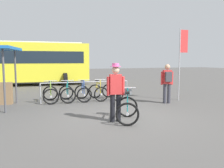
# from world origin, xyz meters

# --- Properties ---
(ground_plane) EXTENTS (80.00, 80.00, 0.00)m
(ground_plane) POSITION_xyz_m (0.00, 0.00, 0.00)
(ground_plane) COLOR #514F4C
(bike_rack_rail) EXTENTS (3.90, 0.30, 0.88)m
(bike_rack_rail) POSITION_xyz_m (-0.21, 3.30, 0.68)
(bike_rack_rail) COLOR #99999E
(bike_rack_rail) RESTS_ON ground
(racked_bike_lime) EXTENTS (0.76, 1.14, 0.97)m
(racked_bike_lime) POSITION_xyz_m (-1.70, 3.57, 0.37)
(racked_bike_lime) COLOR black
(racked_bike_lime) RESTS_ON ground
(racked_bike_teal) EXTENTS (0.77, 1.16, 0.97)m
(racked_bike_teal) POSITION_xyz_m (-1.00, 3.53, 0.37)
(racked_bike_teal) COLOR black
(racked_bike_teal) RESTS_ON ground
(racked_bike_blue) EXTENTS (0.79, 1.17, 0.97)m
(racked_bike_blue) POSITION_xyz_m (-0.30, 3.49, 0.37)
(racked_bike_blue) COLOR black
(racked_bike_blue) RESTS_ON ground
(racked_bike_yellow) EXTENTS (0.71, 1.13, 0.97)m
(racked_bike_yellow) POSITION_xyz_m (0.39, 3.44, 0.37)
(racked_bike_yellow) COLOR black
(racked_bike_yellow) RESTS_ON ground
(racked_bike_white) EXTENTS (0.69, 1.12, 0.97)m
(racked_bike_white) POSITION_xyz_m (1.09, 3.40, 0.37)
(racked_bike_white) COLOR black
(racked_bike_white) RESTS_ON ground
(featured_bicycle) EXTENTS (1.06, 1.26, 0.97)m
(featured_bicycle) POSITION_xyz_m (0.06, -0.36, 0.45)
(featured_bicycle) COLOR black
(featured_bicycle) RESTS_ON ground
(person_with_featured_bike) EXTENTS (0.52, 0.32, 1.72)m
(person_with_featured_bike) POSITION_xyz_m (-0.32, -0.33, 0.95)
(person_with_featured_bike) COLOR black
(person_with_featured_bike) RESTS_ON ground
(pedestrian_with_backpack) EXTENTS (0.51, 0.40, 1.64)m
(pedestrian_with_backpack) POSITION_xyz_m (2.81, 1.55, 0.94)
(pedestrian_with_backpack) COLOR #383842
(pedestrian_with_backpack) RESTS_ON ground
(bus_distant) EXTENTS (10.16, 3.89, 3.08)m
(bus_distant) POSITION_xyz_m (-3.04, 11.44, 1.74)
(bus_distant) COLOR yellow
(bus_distant) RESTS_ON ground
(banner_flag) EXTENTS (0.45, 0.05, 3.20)m
(banner_flag) POSITION_xyz_m (3.90, 2.03, 2.23)
(banner_flag) COLOR #B2B2B7
(banner_flag) RESTS_ON ground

